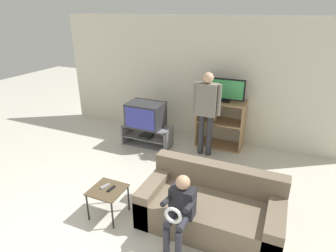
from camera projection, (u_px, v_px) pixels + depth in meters
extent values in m
cube|color=silver|center=(194.00, 79.00, 6.06)|extent=(6.40, 0.06, 2.60)
cube|color=slate|center=(148.00, 144.00, 6.06)|extent=(1.03, 0.45, 0.02)
cube|color=slate|center=(147.00, 136.00, 5.99)|extent=(1.00, 0.45, 0.02)
cube|color=slate|center=(147.00, 126.00, 5.90)|extent=(1.03, 0.45, 0.02)
cube|color=slate|center=(127.00, 131.00, 6.17)|extent=(0.03, 0.45, 0.43)
cube|color=slate|center=(169.00, 139.00, 5.80)|extent=(0.03, 0.45, 0.43)
cube|color=black|center=(146.00, 136.00, 5.93)|extent=(0.24, 0.28, 0.05)
cube|color=#2D2D33|center=(146.00, 115.00, 5.81)|extent=(0.73, 0.53, 0.51)
cube|color=#333899|center=(139.00, 119.00, 5.58)|extent=(0.65, 0.01, 0.43)
cube|color=#9E7A51|center=(199.00, 120.00, 6.01)|extent=(0.03, 0.49, 1.00)
cube|color=#9E7A51|center=(243.00, 127.00, 5.67)|extent=(0.03, 0.49, 1.00)
cube|color=#9E7A51|center=(219.00, 144.00, 6.02)|extent=(0.89, 0.49, 0.03)
cube|color=#9E7A51|center=(221.00, 121.00, 5.82)|extent=(0.89, 0.49, 0.03)
cube|color=#9E7A51|center=(222.00, 101.00, 5.65)|extent=(0.89, 0.49, 0.03)
cube|color=#9E7A4C|center=(212.00, 116.00, 5.77)|extent=(0.18, 0.04, 0.22)
cube|color=black|center=(223.00, 100.00, 5.62)|extent=(0.29, 0.20, 0.04)
cube|color=black|center=(223.00, 89.00, 5.53)|extent=(0.84, 0.04, 0.42)
cube|color=#3FA559|center=(223.00, 89.00, 5.51)|extent=(0.79, 0.01, 0.37)
cube|color=brown|center=(107.00, 190.00, 3.84)|extent=(0.45, 0.45, 0.02)
cylinder|color=black|center=(88.00, 207.00, 3.82)|extent=(0.02, 0.02, 0.41)
cylinder|color=black|center=(112.00, 216.00, 3.68)|extent=(0.02, 0.02, 0.41)
cylinder|color=black|center=(105.00, 191.00, 4.17)|extent=(0.02, 0.02, 0.41)
cylinder|color=black|center=(129.00, 198.00, 4.02)|extent=(0.02, 0.02, 0.41)
cube|color=black|center=(111.00, 189.00, 3.83)|extent=(0.05, 0.15, 0.02)
cube|color=gray|center=(105.00, 186.00, 3.88)|extent=(0.08, 0.15, 0.02)
cube|color=#756651|center=(210.00, 213.00, 3.72)|extent=(1.82, 0.90, 0.41)
cube|color=#756651|center=(218.00, 176.00, 3.86)|extent=(1.82, 0.20, 0.35)
cube|color=#756651|center=(155.00, 195.00, 3.99)|extent=(0.22, 0.90, 0.53)
cube|color=#756651|center=(274.00, 227.00, 3.40)|extent=(0.22, 0.90, 0.53)
cylinder|color=#2D2D33|center=(201.00, 134.00, 5.55)|extent=(0.11, 0.11, 0.83)
cylinder|color=#2D2D33|center=(209.00, 136.00, 5.48)|extent=(0.11, 0.11, 0.83)
cube|color=gray|center=(207.00, 100.00, 5.23)|extent=(0.38, 0.20, 0.62)
cylinder|color=gray|center=(195.00, 97.00, 5.31)|extent=(0.08, 0.08, 0.59)
cylinder|color=gray|center=(219.00, 100.00, 5.14)|extent=(0.08, 0.08, 0.59)
sphere|color=#DBAD89|center=(208.00, 78.00, 5.07)|extent=(0.20, 0.20, 0.20)
cylinder|color=#2D2D38|center=(166.00, 243.00, 3.25)|extent=(0.08, 0.08, 0.41)
cylinder|color=#2D2D38|center=(178.00, 247.00, 3.19)|extent=(0.08, 0.08, 0.41)
cylinder|color=#2D2D38|center=(172.00, 217.00, 3.28)|extent=(0.09, 0.30, 0.09)
cylinder|color=#2D2D38|center=(184.00, 221.00, 3.22)|extent=(0.09, 0.30, 0.09)
cube|color=#232328|center=(182.00, 202.00, 3.32)|extent=(0.30, 0.17, 0.37)
cylinder|color=#232328|center=(168.00, 200.00, 3.24)|extent=(0.06, 0.31, 0.14)
cylinder|color=#232328|center=(190.00, 206.00, 3.14)|extent=(0.06, 0.31, 0.14)
sphere|color=tan|center=(183.00, 182.00, 3.22)|extent=(0.17, 0.17, 0.17)
torus|color=white|center=(173.00, 215.00, 3.08)|extent=(0.21, 0.04, 0.21)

